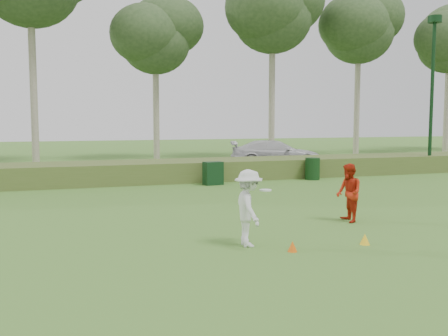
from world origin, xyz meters
name	(u,v)px	position (x,y,z in m)	size (l,w,h in m)	color
ground	(279,238)	(0.00, 0.00, 0.00)	(120.00, 120.00, 0.00)	#3B7025
reed_strip	(168,171)	(0.00, 12.00, 0.45)	(80.00, 3.00, 0.90)	#465C24
park_road	(148,170)	(0.00, 17.00, 0.03)	(80.00, 6.00, 0.06)	#2D2D2D
lamp_post	(433,66)	(14.00, 11.00, 5.59)	(0.70, 0.70, 8.18)	black
tree_4	(155,36)	(2.00, 24.50, 8.59)	(6.24, 6.24, 11.50)	gray
tree_5	(273,11)	(10.00, 22.50, 10.47)	(7.28, 7.28, 14.00)	gray
tree_6	(359,26)	(18.00, 23.80, 10.10)	(7.02, 7.02, 13.50)	gray
player_white	(249,208)	(-0.96, -0.44, 0.85)	(0.90, 1.15, 1.70)	silver
player_red	(349,193)	(2.60, 1.11, 0.80)	(0.78, 0.61, 1.60)	red
cone_orange	(292,246)	(-0.26, -1.19, 0.11)	(0.21, 0.21, 0.23)	#EC5D0C
cone_yellow	(365,239)	(1.55, -1.18, 0.12)	(0.23, 0.23, 0.25)	yellow
utility_cabinet	(213,173)	(1.51, 9.83, 0.50)	(0.79, 0.50, 0.99)	black
trash_bin	(312,169)	(6.49, 10.11, 0.51)	(0.68, 0.68, 1.03)	black
car_right	(276,154)	(7.38, 16.08, 0.83)	(2.15, 5.30, 1.54)	silver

